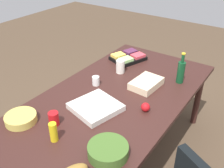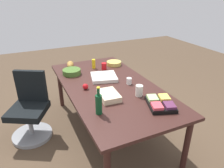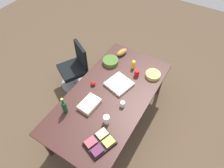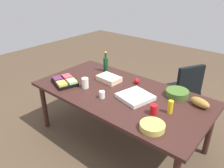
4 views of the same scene
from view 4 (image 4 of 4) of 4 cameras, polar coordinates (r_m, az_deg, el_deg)
The scene contains 15 objects.
ground_plane at distance 3.25m, azimuth 1.93°, elevation -13.93°, with size 10.00×10.00×0.00m, color brown.
conference_table at distance 2.85m, azimuth 2.14°, elevation -3.20°, with size 2.26×1.17×0.76m.
office_chair at distance 3.66m, azimuth 17.27°, elevation -3.16°, with size 0.65×0.65×0.95m.
red_solo_cup at distance 2.40m, azimuth 10.81°, elevation -6.54°, with size 0.08×0.08×0.11m, color red.
paper_cup at distance 2.67m, azimuth -2.62°, elevation -2.76°, with size 0.07×0.07×0.09m, color white.
fruit_platter at distance 3.09m, azimuth -12.25°, elevation 0.66°, with size 0.43×0.38×0.07m.
apple_red at distance 3.04m, azimuth 6.47°, elevation 0.77°, with size 0.08×0.08×0.08m, color red.
pizza_box at distance 2.67m, azimuth 6.08°, elevation -3.31°, with size 0.36×0.36×0.05m, color silver.
bread_loaf at distance 2.69m, azimuth 21.97°, elevation -4.49°, with size 0.24×0.11×0.10m, color #A37733.
mustard_bottle at distance 2.45m, azimuth 14.98°, elevation -5.79°, with size 0.06×0.06×0.15m, color yellow.
wine_bottle at distance 3.39m, azimuth -1.65°, elevation 5.23°, with size 0.09×0.09×0.31m.
mayo_jar at distance 2.91m, azimuth -7.03°, elevation 0.26°, with size 0.09×0.09×0.14m, color white.
sheet_cake at distance 3.10m, azimuth -0.80°, elevation 1.42°, with size 0.32×0.22×0.07m, color beige.
salad_bowl at distance 2.82m, azimuth 16.63°, elevation -2.31°, with size 0.28×0.28×0.08m, color #436627.
chip_bowl at distance 2.19m, azimuth 10.46°, elevation -10.83°, with size 0.25×0.25×0.06m, color #CCB754.
Camera 4 is at (-1.51, 1.97, 2.10)m, focal length 35.04 mm.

